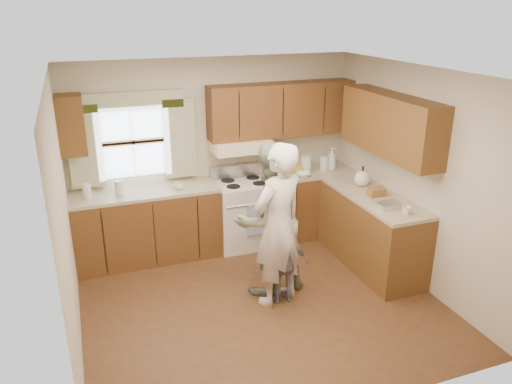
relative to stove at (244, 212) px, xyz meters
name	(u,v)px	position (x,y,z in m)	size (l,w,h in m)	color
room	(260,197)	(-0.30, -1.44, 0.78)	(3.80, 3.80, 3.80)	#4A2A17
kitchen_fixtures	(275,192)	(0.31, -0.36, 0.37)	(3.80, 2.25, 2.15)	#3E1D0D
stove	(244,212)	(0.00, 0.00, 0.00)	(0.76, 0.67, 1.07)	silver
woman_left	(278,226)	(-0.11, -1.48, 0.45)	(0.66, 0.44, 1.82)	beige
woman_right	(269,220)	(-0.11, -1.22, 0.41)	(0.85, 0.67, 1.76)	#263A27
child	(284,264)	(-0.05, -1.51, 0.00)	(0.54, 0.23, 0.93)	gray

